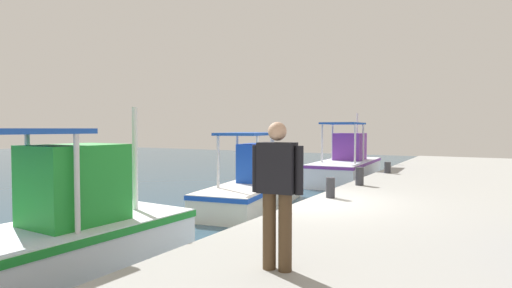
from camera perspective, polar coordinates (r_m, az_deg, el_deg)
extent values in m
cube|color=white|center=(7.22, -28.18, -14.24)|extent=(5.14, 2.01, 0.93)
cube|color=#1E8C2D|center=(7.13, -28.24, -11.27)|extent=(5.18, 2.06, 0.12)
cube|color=#1E8C2D|center=(7.33, -24.02, -5.10)|extent=(1.46, 1.16, 1.28)
cylinder|color=silver|center=(6.56, -23.78, -5.12)|extent=(0.08, 0.08, 1.47)
cylinder|color=silver|center=(7.66, -29.30, -4.19)|extent=(0.08, 0.08, 1.47)
cube|color=#1E4CB2|center=(6.72, -31.86, 1.53)|extent=(2.10, 1.43, 0.08)
cylinder|color=silver|center=(8.08, -16.59, -1.95)|extent=(0.10, 0.10, 1.96)
torus|color=orange|center=(7.84, -26.69, -4.68)|extent=(0.54, 0.12, 0.54)
cube|color=silver|center=(12.85, -0.54, -7.24)|extent=(5.43, 2.58, 0.75)
cube|color=#1947B7|center=(12.81, -0.54, -5.94)|extent=(5.48, 2.63, 0.12)
cube|color=#1947B7|center=(13.33, 0.46, -2.61)|extent=(1.61, 1.27, 1.23)
cylinder|color=silver|center=(11.41, 0.21, -2.68)|extent=(0.08, 0.08, 1.52)
cylinder|color=silver|center=(11.88, -5.34, -2.49)|extent=(0.08, 0.08, 1.52)
cylinder|color=silver|center=(12.73, 2.41, -2.17)|extent=(0.08, 0.08, 1.52)
cylinder|color=silver|center=(13.16, -2.67, -2.03)|extent=(0.08, 0.08, 1.52)
cube|color=#1E4CB2|center=(12.24, -1.34, 1.41)|extent=(2.29, 1.61, 0.08)
cylinder|color=silver|center=(14.54, 2.23, -0.92)|extent=(0.10, 0.10, 1.89)
cube|color=white|center=(19.31, 12.47, -3.77)|extent=(6.04, 2.40, 0.99)
cube|color=#723399|center=(19.27, 12.48, -2.54)|extent=(6.08, 2.44, 0.12)
cube|color=#723399|center=(19.94, 13.02, -0.34)|extent=(1.73, 1.33, 1.27)
cylinder|color=silver|center=(17.75, 13.70, 0.02)|extent=(0.08, 0.08, 1.68)
cylinder|color=silver|center=(18.13, 9.24, 0.10)|extent=(0.08, 0.08, 1.68)
cylinder|color=silver|center=(19.31, 14.78, 0.18)|extent=(0.08, 0.08, 1.68)
cylinder|color=silver|center=(19.66, 10.65, 0.25)|extent=(0.08, 0.08, 1.68)
cube|color=#1E4CB2|center=(18.69, 12.12, 2.83)|extent=(2.49, 1.65, 0.08)
cylinder|color=silver|center=(21.37, 13.98, 1.18)|extent=(0.10, 0.10, 2.28)
torus|color=orange|center=(20.15, 11.17, -0.30)|extent=(0.54, 0.13, 0.54)
cylinder|color=#4C3823|center=(4.88, 4.10, -12.24)|extent=(0.16, 0.16, 0.92)
cylinder|color=#4C3823|center=(4.95, 1.87, -12.03)|extent=(0.16, 0.16, 0.92)
cube|color=black|center=(4.79, 2.99, -3.33)|extent=(0.28, 0.46, 0.59)
cylinder|color=black|center=(4.70, 6.05, -3.69)|extent=(0.10, 0.10, 0.56)
cylinder|color=black|center=(4.89, 0.05, -3.45)|extent=(0.10, 0.10, 0.56)
sphere|color=tan|center=(4.77, 3.00, 1.78)|extent=(0.22, 0.22, 0.22)
cylinder|color=#333338|center=(10.05, 10.39, -6.04)|extent=(0.22, 0.22, 0.49)
cylinder|color=#333338|center=(12.44, 14.30, -4.40)|extent=(0.24, 0.24, 0.53)
cylinder|color=#333338|center=(16.10, 17.94, -3.16)|extent=(0.24, 0.24, 0.42)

